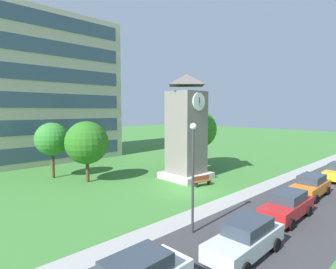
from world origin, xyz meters
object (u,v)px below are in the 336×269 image
tree_by_building (87,143)px  parked_car_silver (246,238)px  park_bench (202,181)px  tree_streetside (52,139)px  street_lamp (193,166)px  clock_tower (186,132)px  tree_near_tower (198,129)px  parked_car_orange (310,186)px  parked_car_red (287,205)px

tree_by_building → parked_car_silver: bearing=-93.2°
park_bench → tree_streetside: 15.37m
street_lamp → tree_by_building: (0.95, 14.03, -0.02)m
clock_tower → street_lamp: clock_tower is taller
street_lamp → tree_near_tower: size_ratio=0.90×
tree_streetside → tree_near_tower: bearing=-24.4°
tree_streetside → parked_car_orange: 23.84m
tree_near_tower → tree_by_building: bearing=167.8°
street_lamp → tree_near_tower: bearing=39.2°
park_bench → tree_near_tower: (5.99, 5.61, 4.08)m
tree_streetside → parked_car_silver: 21.42m
parked_car_silver → tree_near_tower: bearing=46.5°
street_lamp → tree_by_building: bearing=86.1°
clock_tower → tree_by_building: 9.62m
park_bench → tree_by_building: size_ratio=0.32×
parked_car_orange → parked_car_silver: bearing=-174.8°
clock_tower → tree_streetside: size_ratio=1.85×
park_bench → tree_streetside: (-8.62, 12.25, 3.46)m
tree_streetside → park_bench: bearing=-54.9°
tree_near_tower → parked_car_red: (-7.97, -14.06, -3.68)m
tree_streetside → tree_near_tower: tree_near_tower is taller
street_lamp → tree_streetside: (-0.81, 17.89, 0.14)m
park_bench → tree_by_building: 11.33m
street_lamp → tree_streetside: street_lamp is taller
park_bench → parked_car_orange: parked_car_orange is taller
clock_tower → tree_near_tower: (5.01, 2.74, -0.07)m
tree_near_tower → tree_by_building: 13.16m
tree_near_tower → street_lamp: bearing=-140.8°
tree_near_tower → parked_car_red: bearing=-119.5°
parked_car_silver → tree_by_building: bearing=86.8°
park_bench → tree_by_building: bearing=129.2°
park_bench → parked_car_red: (-1.98, -8.45, 0.40)m
tree_streetside → parked_car_red: bearing=-72.2°
tree_near_tower → parked_car_silver: 20.40m
clock_tower → tree_by_building: (-7.83, 5.52, -0.85)m
park_bench → street_lamp: bearing=-144.1°
street_lamp → parked_car_silver: street_lamp is taller
clock_tower → parked_car_silver: (-8.80, -11.81, -3.75)m
park_bench → tree_streetside: bearing=125.1°
tree_streetside → tree_near_tower: size_ratio=0.82×
tree_streetside → parked_car_orange: tree_streetside is taller
clock_tower → tree_by_building: clock_tower is taller
park_bench → street_lamp: size_ratio=0.30×
parked_car_red → tree_by_building: bearing=106.1°
street_lamp → tree_near_tower: 17.82m
street_lamp → parked_car_red: (5.82, -2.82, -2.92)m
tree_streetside → parked_car_red: (6.63, -20.70, -3.06)m
street_lamp → tree_by_building: street_lamp is taller
tree_streetside → parked_car_red: size_ratio=1.18×
tree_by_building → parked_car_silver: 17.60m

